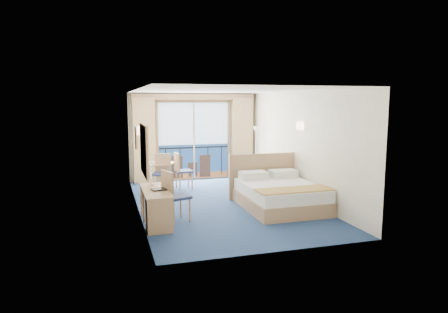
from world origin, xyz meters
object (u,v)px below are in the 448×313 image
armchair (256,173)px  table_chair_a (181,168)px  floor_lamp (256,140)px  nightstand (277,182)px  desk (158,210)px  desk_chair (173,193)px  bed (279,194)px  table_chair_b (162,170)px  round_table (161,169)px

armchair → table_chair_a: 2.16m
floor_lamp → armchair: bearing=-111.2°
nightstand → desk: desk is taller
floor_lamp → desk_chair: size_ratio=1.57×
bed → floor_lamp: size_ratio=1.28×
armchair → floor_lamp: size_ratio=0.51×
bed → table_chair_b: bed is taller
armchair → round_table: size_ratio=1.06×
floor_lamp → bed: bearing=-101.3°
armchair → table_chair_b: table_chair_b is taller
bed → table_chair_b: size_ratio=2.10×
desk_chair → round_table: size_ratio=1.33×
armchair → table_chair_b: (-2.68, 0.16, 0.19)m
desk → table_chair_a: table_chair_a is taller
table_chair_a → armchair: bearing=-105.7°
nightstand → floor_lamp: size_ratio=0.32×
desk → nightstand: bearing=33.8°
desk_chair → round_table: desk_chair is taller
bed → desk_chair: (-2.54, -0.43, 0.28)m
table_chair_b → nightstand: bearing=0.8°
floor_lamp → desk: bearing=-131.7°
desk_chair → desk: bearing=117.7°
armchair → desk: armchair is taller
table_chair_b → round_table: bearing=106.8°
floor_lamp → round_table: (-2.98, -0.24, -0.73)m
nightstand → armchair: 0.86m
nightstand → desk: (-3.51, -2.35, 0.12)m
nightstand → desk: 4.23m
round_table → table_chair_b: bearing=-91.7°
desk → table_chair_a: 3.64m
bed → floor_lamp: bearing=78.7°
nightstand → table_chair_b: table_chair_b is taller
round_table → table_chair_b: (-0.01, -0.39, 0.03)m
nightstand → armchair: armchair is taller
bed → desk: bed is taller
nightstand → desk: size_ratio=0.36×
bed → table_chair_a: bed is taller
floor_lamp → table_chair_a: (-2.43, -0.47, -0.70)m
nightstand → desk_chair: desk_chair is taller
nightstand → round_table: 3.28m
table_chair_a → desk: bearing=155.8°
desk_chair → table_chair_b: desk_chair is taller
floor_lamp → round_table: bearing=-175.3°
armchair → round_table: bearing=-66.4°
round_table → table_chair_a: table_chair_a is taller
table_chair_a → table_chair_b: size_ratio=0.99×
floor_lamp → table_chair_b: bearing=-168.0°
round_table → table_chair_b: size_ratio=0.78×
bed → desk: bearing=-164.4°
table_chair_a → nightstand: bearing=-121.6°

